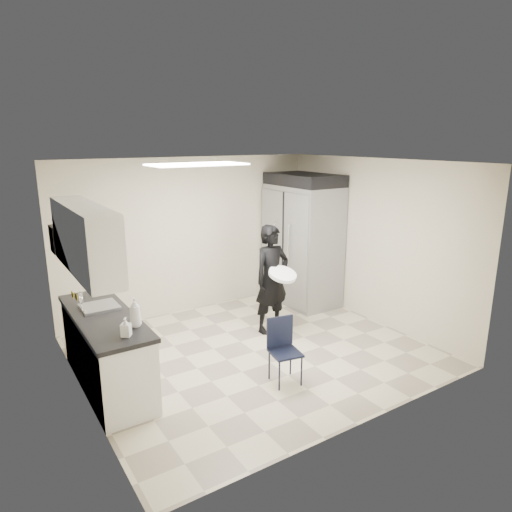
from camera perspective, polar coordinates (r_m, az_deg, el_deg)
floor at (r=6.50m, az=-0.19°, el=-11.87°), size 4.50×4.50×0.00m
ceiling at (r=5.83m, az=-0.21°, el=11.67°), size 4.50×4.50×0.00m
back_wall at (r=7.75m, az=-8.21°, el=2.54°), size 4.50×0.00×4.50m
left_wall at (r=5.23m, az=-21.50°, el=-4.22°), size 0.00×4.00×4.00m
right_wall at (r=7.46m, az=14.53°, el=1.75°), size 0.00×4.00×4.00m
ceiling_panel at (r=5.89m, az=-7.38°, el=11.29°), size 1.20×0.60×0.02m
lower_counter at (r=5.79m, az=-18.15°, el=-11.40°), size 0.60×1.90×0.86m
countertop at (r=5.61m, az=-18.52°, el=-7.21°), size 0.64×1.95×0.05m
sink at (r=5.85m, az=-18.95°, el=-6.51°), size 0.42×0.40×0.14m
faucet at (r=5.76m, az=-21.00°, el=-5.43°), size 0.02×0.02×0.24m
upper_cabinets at (r=5.32m, az=-20.62°, el=2.03°), size 0.35×1.80×0.75m
towel_dispenser at (r=6.46m, az=-23.28°, el=1.99°), size 0.22×0.30×0.35m
notice_sticker_left at (r=5.35m, az=-21.57°, el=-4.73°), size 0.00×0.12×0.07m
notice_sticker_right at (r=5.55m, az=-21.96°, el=-4.52°), size 0.00×0.12×0.07m
commercial_fridge at (r=8.14m, az=5.82°, el=1.39°), size 0.80×1.35×2.10m
fridge_compressor at (r=7.96m, az=6.04°, el=9.48°), size 0.80×1.35×0.20m
folding_chair at (r=5.61m, az=3.69°, el=-12.00°), size 0.40×0.40×0.77m
man_tuxedo at (r=6.88m, az=1.98°, el=-2.92°), size 0.63×0.45×1.66m
bucket_lid at (r=6.65m, az=3.34°, el=-2.30°), size 0.44×0.44×0.05m
soap_bottle_a at (r=5.12m, az=-14.88°, el=-6.79°), size 0.14×0.14×0.32m
soap_bottle_b at (r=4.92m, az=-15.96°, el=-8.52°), size 0.13×0.13×0.20m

